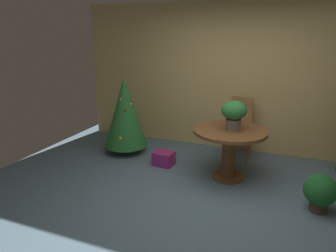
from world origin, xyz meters
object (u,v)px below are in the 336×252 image
wooden_chair_far (240,124)px  potted_plant (320,191)px  holiday_tree (125,112)px  gift_box_purple (164,158)px  flower_vase (234,113)px  round_dining_table (229,143)px

wooden_chair_far → potted_plant: 1.88m
wooden_chair_far → holiday_tree: (-1.89, -0.58, 0.17)m
gift_box_purple → potted_plant: potted_plant is taller
flower_vase → potted_plant: bearing=-23.7°
holiday_tree → gift_box_purple: size_ratio=4.04×
potted_plant → gift_box_purple: bearing=165.8°
flower_vase → wooden_chair_far: size_ratio=0.40×
flower_vase → gift_box_purple: (-1.09, 0.06, -0.88)m
round_dining_table → flower_vase: flower_vase is taller
round_dining_table → wooden_chair_far: size_ratio=1.02×
round_dining_table → holiday_tree: bearing=169.5°
gift_box_purple → potted_plant: size_ratio=0.71×
round_dining_table → gift_box_purple: 1.14m
round_dining_table → potted_plant: 1.31m
wooden_chair_far → potted_plant: (1.19, -1.42, -0.32)m
potted_plant → round_dining_table: bearing=157.7°
wooden_chair_far → holiday_tree: 1.99m
round_dining_table → gift_box_purple: round_dining_table is taller
potted_plant → wooden_chair_far: bearing=129.8°
round_dining_table → wooden_chair_far: wooden_chair_far is taller
flower_vase → potted_plant: (1.15, -0.51, -0.73)m
flower_vase → holiday_tree: bearing=170.2°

